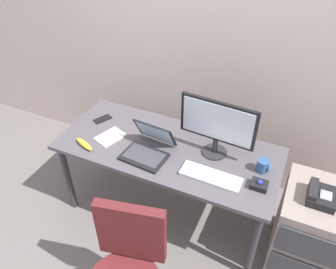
# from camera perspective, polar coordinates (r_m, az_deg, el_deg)

# --- Properties ---
(ground_plane) EXTENTS (8.00, 8.00, 0.00)m
(ground_plane) POSITION_cam_1_polar(r_m,az_deg,el_deg) (2.97, 0.00, -12.67)
(ground_plane) COLOR #655F5D
(back_wall) EXTENTS (6.00, 0.10, 2.80)m
(back_wall) POSITION_cam_1_polar(r_m,az_deg,el_deg) (2.69, 6.57, 18.34)
(back_wall) COLOR beige
(back_wall) RESTS_ON ground
(desk) EXTENTS (1.64, 0.72, 0.71)m
(desk) POSITION_cam_1_polar(r_m,az_deg,el_deg) (2.51, 0.00, -3.45)
(desk) COLOR #4D484E
(desk) RESTS_ON ground
(file_cabinet) EXTENTS (0.42, 0.53, 0.67)m
(file_cabinet) POSITION_cam_1_polar(r_m,az_deg,el_deg) (2.62, 22.68, -14.78)
(file_cabinet) COLOR gray
(file_cabinet) RESTS_ON ground
(desk_phone) EXTENTS (0.17, 0.20, 0.09)m
(desk_phone) POSITION_cam_1_polar(r_m,az_deg,el_deg) (2.34, 24.63, -9.47)
(desk_phone) COLOR black
(desk_phone) RESTS_ON file_cabinet
(monitor_main) EXTENTS (0.54, 0.18, 0.43)m
(monitor_main) POSITION_cam_1_polar(r_m,az_deg,el_deg) (2.28, 8.44, 1.70)
(monitor_main) COLOR #262628
(monitor_main) RESTS_ON desk
(keyboard) EXTENTS (0.41, 0.15, 0.03)m
(keyboard) POSITION_cam_1_polar(r_m,az_deg,el_deg) (2.24, 7.32, -7.11)
(keyboard) COLOR silver
(keyboard) RESTS_ON desk
(laptop) EXTENTS (0.34, 0.35, 0.22)m
(laptop) POSITION_cam_1_polar(r_m,az_deg,el_deg) (2.38, -3.42, -2.26)
(laptop) COLOR black
(laptop) RESTS_ON desk
(trackball_mouse) EXTENTS (0.11, 0.09, 0.07)m
(trackball_mouse) POSITION_cam_1_polar(r_m,az_deg,el_deg) (2.24, 15.34, -8.28)
(trackball_mouse) COLOR black
(trackball_mouse) RESTS_ON desk
(coffee_mug) EXTENTS (0.09, 0.08, 0.09)m
(coffee_mug) POSITION_cam_1_polar(r_m,az_deg,el_deg) (2.34, 15.92, -5.17)
(coffee_mug) COLOR #2D5084
(coffee_mug) RESTS_ON desk
(paper_notepad) EXTENTS (0.21, 0.25, 0.01)m
(paper_notepad) POSITION_cam_1_polar(r_m,az_deg,el_deg) (2.58, -9.86, -0.41)
(paper_notepad) COLOR white
(paper_notepad) RESTS_ON desk
(cell_phone) EXTENTS (0.13, 0.16, 0.01)m
(cell_phone) POSITION_cam_1_polar(r_m,az_deg,el_deg) (2.79, -11.11, 2.61)
(cell_phone) COLOR black
(cell_phone) RESTS_ON desk
(banana) EXTENTS (0.19, 0.11, 0.04)m
(banana) POSITION_cam_1_polar(r_m,az_deg,el_deg) (2.53, -14.16, -1.60)
(banana) COLOR yellow
(banana) RESTS_ON desk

